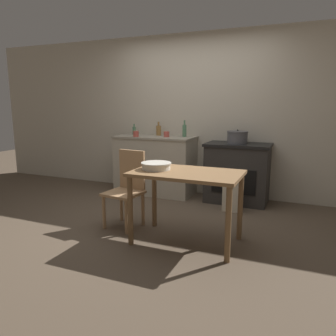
% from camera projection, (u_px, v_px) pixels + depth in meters
% --- Properties ---
extents(ground_plane, '(14.00, 14.00, 0.00)m').
position_uv_depth(ground_plane, '(155.00, 222.00, 4.10)').
color(ground_plane, brown).
extents(wall_back, '(8.00, 0.07, 2.55)m').
position_uv_depth(wall_back, '(196.00, 115.00, 5.29)').
color(wall_back, beige).
rests_on(wall_back, ground_plane).
extents(counter_cabinet, '(1.30, 0.61, 0.94)m').
position_uv_depth(counter_cabinet, '(155.00, 165.00, 5.38)').
color(counter_cabinet, '#B2A893').
rests_on(counter_cabinet, ground_plane).
extents(stove, '(0.94, 0.58, 0.89)m').
position_uv_depth(stove, '(237.00, 173.00, 4.88)').
color(stove, '#2D2B28').
rests_on(stove, ground_plane).
extents(work_table, '(1.12, 0.68, 0.77)m').
position_uv_depth(work_table, '(187.00, 183.00, 3.40)').
color(work_table, olive).
rests_on(work_table, ground_plane).
extents(chair, '(0.45, 0.45, 0.91)m').
position_uv_depth(chair, '(127.00, 187.00, 3.92)').
color(chair, '#A87F56').
rests_on(chair, ground_plane).
extents(flour_sack, '(0.22, 0.16, 0.41)m').
position_uv_depth(flour_sack, '(231.00, 196.00, 4.51)').
color(flour_sack, beige).
rests_on(flour_sack, ground_plane).
extents(stock_pot, '(0.30, 0.30, 0.21)m').
position_uv_depth(stock_pot, '(237.00, 137.00, 4.75)').
color(stock_pot, '#4C4C51').
rests_on(stock_pot, stove).
extents(mixing_bowl_large, '(0.32, 0.32, 0.07)m').
position_uv_depth(mixing_bowl_large, '(156.00, 165.00, 3.49)').
color(mixing_bowl_large, silver).
rests_on(mixing_bowl_large, work_table).
extents(bottle_far_left, '(0.08, 0.08, 0.22)m').
position_uv_depth(bottle_far_left, '(159.00, 130.00, 5.38)').
color(bottle_far_left, olive).
rests_on(bottle_far_left, counter_cabinet).
extents(bottle_left, '(0.06, 0.06, 0.26)m').
position_uv_depth(bottle_left, '(184.00, 130.00, 5.16)').
color(bottle_left, '#517F5B').
rests_on(bottle_left, counter_cabinet).
extents(bottle_mid_left, '(0.06, 0.06, 0.18)m').
position_uv_depth(bottle_mid_left, '(134.00, 130.00, 5.57)').
color(bottle_mid_left, '#517F5B').
rests_on(bottle_mid_left, counter_cabinet).
extents(cup_center_left, '(0.09, 0.09, 0.09)m').
position_uv_depth(cup_center_left, '(136.00, 134.00, 5.16)').
color(cup_center_left, '#B74C42').
rests_on(cup_center_left, counter_cabinet).
extents(cup_center, '(0.09, 0.09, 0.09)m').
position_uv_depth(cup_center, '(167.00, 134.00, 5.15)').
color(cup_center, '#B74C42').
rests_on(cup_center, counter_cabinet).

